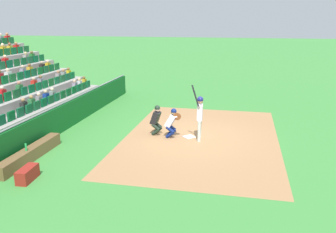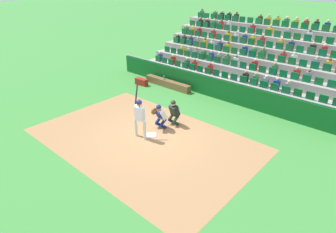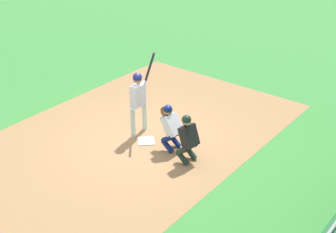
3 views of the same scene
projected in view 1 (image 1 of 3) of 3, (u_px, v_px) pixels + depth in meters
The scene contains 10 objects.
ground_plane at pixel (189, 137), 14.91m from camera, with size 160.00×160.00×0.00m, color #3E8A3B.
infield_dirt_patch at pixel (201, 138), 14.81m from camera, with size 9.65×6.28×0.01m, color #A8784E.
home_plate_marker at pixel (189, 137), 14.90m from camera, with size 0.44×0.44×0.02m, color white.
batter_at_plate at pixel (200, 113), 14.29m from camera, with size 0.74×0.45×2.35m.
catcher_crouching at pixel (172, 121), 14.73m from camera, with size 0.47×0.71×1.26m.
home_plate_umpire at pixel (156, 118), 15.08m from camera, with size 0.49×0.48×1.30m.
dugout_wall at pixel (65, 116), 15.89m from camera, with size 16.14×0.24×1.25m.
dugout_bench at pixel (30, 154), 12.47m from camera, with size 3.50×0.40×0.44m, color brown.
water_bottle_on_bench at pixel (26, 147), 12.12m from camera, with size 0.07×0.07×0.26m, color green.
equipment_duffel_bag at pixel (27, 174), 10.87m from camera, with size 0.87×0.36×0.42m, color maroon.
Camera 1 is at (14.00, 2.08, 4.84)m, focal length 37.80 mm.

